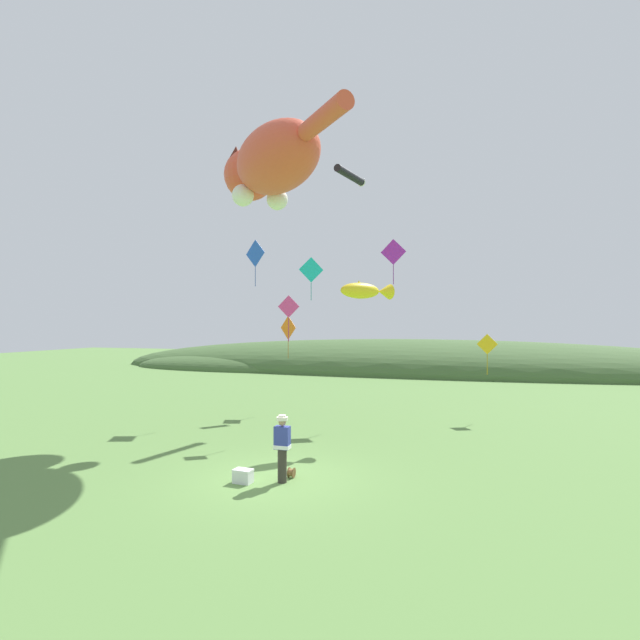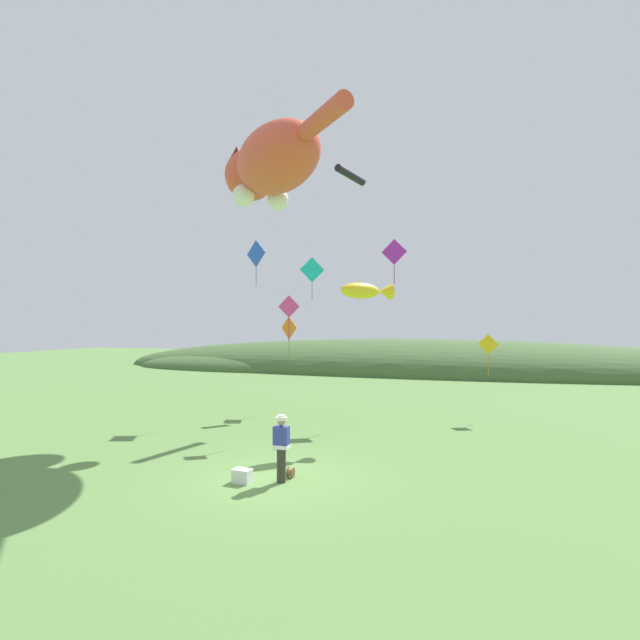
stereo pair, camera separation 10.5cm
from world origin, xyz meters
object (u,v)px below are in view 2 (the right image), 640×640
at_px(festival_attendant, 281,446).
at_px(kite_diamond_teal, 312,270).
at_px(kite_giant_cat, 271,165).
at_px(kite_tube_streamer, 351,175).
at_px(kite_fish_windsock, 366,291).
at_px(kite_diamond_gold, 488,345).
at_px(picnic_cooler, 242,476).
at_px(kite_spool, 291,473).
at_px(kite_diamond_pink, 289,307).
at_px(kite_diamond_blue, 256,254).
at_px(kite_diamond_orange, 289,328).
at_px(kite_diamond_violet, 394,252).

height_order(festival_attendant, kite_diamond_teal, kite_diamond_teal).
relative_size(kite_giant_cat, kite_tube_streamer, 2.75).
xyz_separation_m(kite_fish_windsock, kite_diamond_gold, (4.36, 5.23, -2.15)).
xyz_separation_m(kite_fish_windsock, kite_diamond_teal, (-4.00, 5.60, 1.47)).
distance_m(picnic_cooler, kite_giant_cat, 12.25).
relative_size(kite_spool, kite_diamond_pink, 0.16).
height_order(kite_diamond_blue, kite_diamond_gold, kite_diamond_blue).
bearing_deg(kite_diamond_orange, picnic_cooler, -75.07).
distance_m(festival_attendant, kite_diamond_orange, 11.31).
distance_m(picnic_cooler, kite_diamond_blue, 12.51).
relative_size(kite_spool, kite_giant_cat, 0.04).
bearing_deg(kite_diamond_violet, kite_spool, -96.45).
bearing_deg(kite_spool, kite_fish_windsock, 80.50).
xyz_separation_m(kite_diamond_blue, kite_diamond_pink, (3.07, -3.64, -2.65)).
bearing_deg(picnic_cooler, kite_diamond_orange, 104.93).
bearing_deg(kite_diamond_violet, kite_diamond_blue, -165.09).
height_order(festival_attendant, kite_diamond_orange, kite_diamond_orange).
xyz_separation_m(kite_diamond_violet, kite_diamond_orange, (-5.03, -0.44, -3.51)).
bearing_deg(kite_diamond_gold, festival_attendant, -115.86).
relative_size(kite_giant_cat, kite_diamond_teal, 3.45).
height_order(kite_fish_windsock, kite_tube_streamer, kite_tube_streamer).
bearing_deg(kite_diamond_violet, festival_attendant, -96.65).
height_order(kite_diamond_blue, kite_diamond_teal, kite_diamond_blue).
distance_m(festival_attendant, kite_diamond_gold, 12.48).
relative_size(kite_diamond_blue, kite_diamond_orange, 1.06).
distance_m(kite_fish_windsock, kite_tube_streamer, 8.17).
bearing_deg(kite_diamond_teal, kite_fish_windsock, -54.47).
xyz_separation_m(kite_spool, picnic_cooler, (-1.05, -0.80, 0.04)).
bearing_deg(kite_diamond_pink, kite_diamond_orange, 111.32).
relative_size(kite_tube_streamer, kite_diamond_blue, 1.25).
xyz_separation_m(kite_tube_streamer, kite_diamond_orange, (-2.88, -0.86, -7.38)).
distance_m(kite_spool, kite_fish_windsock, 7.57).
height_order(picnic_cooler, kite_fish_windsock, kite_fish_windsock).
height_order(festival_attendant, kite_tube_streamer, kite_tube_streamer).
bearing_deg(kite_diamond_orange, kite_diamond_gold, 5.11).
bearing_deg(kite_diamond_pink, kite_tube_streamer, 80.27).
distance_m(kite_spool, picnic_cooler, 1.33).
height_order(kite_tube_streamer, kite_diamond_teal, kite_tube_streamer).
xyz_separation_m(festival_attendant, picnic_cooler, (-0.97, -0.35, -0.77)).
distance_m(kite_diamond_violet, kite_diamond_gold, 5.91).
height_order(kite_tube_streamer, kite_diamond_orange, kite_tube_streamer).
bearing_deg(picnic_cooler, kite_spool, 37.29).
bearing_deg(festival_attendant, picnic_cooler, -159.95).
bearing_deg(kite_diamond_gold, kite_diamond_teal, 177.43).
relative_size(festival_attendant, kite_diamond_teal, 0.82).
bearing_deg(kite_diamond_gold, kite_diamond_orange, -174.89).
bearing_deg(kite_diamond_orange, kite_diamond_blue, -134.08).
bearing_deg(kite_diamond_gold, kite_spool, -116.43).
bearing_deg(kite_diamond_violet, kite_tube_streamer, 168.88).
height_order(festival_attendant, kite_spool, festival_attendant).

